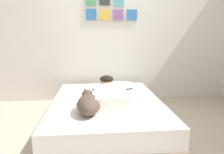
% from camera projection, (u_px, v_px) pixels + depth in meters
% --- Properties ---
extents(ground_plane, '(12.96, 12.96, 0.00)m').
position_uv_depth(ground_plane, '(123.00, 137.00, 2.39)').
color(ground_plane, tan).
extents(back_wall, '(4.48, 0.12, 2.50)m').
position_uv_depth(back_wall, '(111.00, 32.00, 3.66)').
color(back_wall, silver).
rests_on(back_wall, ground).
extents(bed, '(1.46, 1.94, 0.34)m').
position_uv_depth(bed, '(107.00, 112.00, 2.73)').
color(bed, '#726051').
rests_on(bed, ground).
extents(pillow, '(0.52, 0.32, 0.11)m').
position_uv_depth(pillow, '(120.00, 85.00, 3.26)').
color(pillow, white).
rests_on(pillow, bed).
extents(person_lying, '(0.43, 0.92, 0.27)m').
position_uv_depth(person_lying, '(109.00, 93.00, 2.61)').
color(person_lying, white).
rests_on(person_lying, bed).
extents(dog, '(0.26, 0.57, 0.21)m').
position_uv_depth(dog, '(89.00, 103.00, 2.25)').
color(dog, '#4C3D33').
rests_on(dog, bed).
extents(coffee_cup, '(0.12, 0.09, 0.07)m').
position_uv_depth(coffee_cup, '(122.00, 88.00, 3.18)').
color(coffee_cup, teal).
rests_on(coffee_cup, bed).
extents(cell_phone, '(0.07, 0.14, 0.01)m').
position_uv_depth(cell_phone, '(105.00, 100.00, 2.66)').
color(cell_phone, black).
rests_on(cell_phone, bed).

